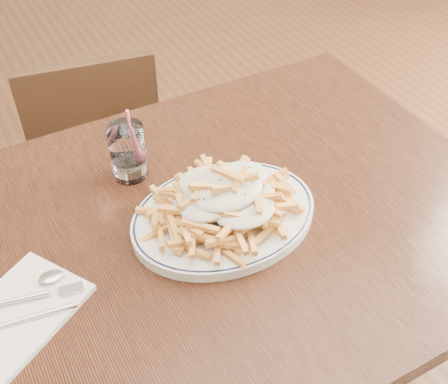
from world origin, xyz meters
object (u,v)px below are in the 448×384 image
chair_far (97,149)px  loaded_fries (224,195)px  table (191,259)px  water_glass (128,155)px  fries_plate (224,216)px

chair_far → loaded_fries: (0.04, -0.71, 0.38)m
chair_far → loaded_fries: size_ratio=2.59×
chair_far → loaded_fries: loaded_fries is taller
table → water_glass: (-0.03, 0.19, 0.13)m
fries_plate → table: bearing=171.7°
table → loaded_fries: size_ratio=4.02×
fries_plate → water_glass: size_ratio=2.52×
loaded_fries → water_glass: bearing=116.1°
table → water_glass: water_glass is taller
fries_plate → water_glass: 0.23m
table → fries_plate: 0.11m
table → chair_far: bearing=87.9°
fries_plate → water_glass: water_glass is taller
table → loaded_fries: (0.07, -0.01, 0.14)m
fries_plate → loaded_fries: 0.05m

